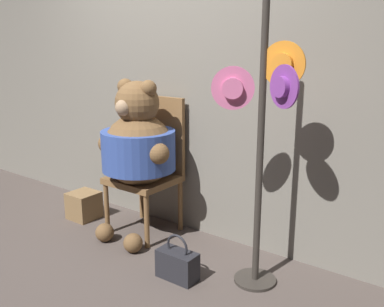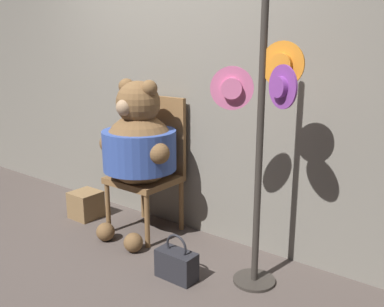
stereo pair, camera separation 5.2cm
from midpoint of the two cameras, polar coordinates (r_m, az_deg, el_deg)
name	(u,v)px [view 2 (the right image)]	position (r m, az deg, el deg)	size (l,w,h in m)	color
ground_plane	(115,254)	(3.35, -9.84, -13.13)	(14.00, 14.00, 0.00)	#4C423D
wall_back	(179,85)	(3.57, -1.31, 9.07)	(8.00, 0.10, 2.41)	slate
chair	(152,162)	(3.57, -4.97, -1.15)	(0.50, 0.48, 1.12)	brown
teddy_bear	(139,145)	(3.38, -6.67, 1.08)	(0.70, 0.62, 1.28)	brown
hat_display_rack	(261,134)	(2.60, 9.77, 2.51)	(0.56, 0.29, 1.81)	#332D28
handbag_on_ground	(177,264)	(2.96, -1.56, -14.50)	(0.28, 0.14, 0.32)	#232328
wooden_crate	(86,205)	(4.02, -13.60, -6.63)	(0.24, 0.24, 0.24)	brown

